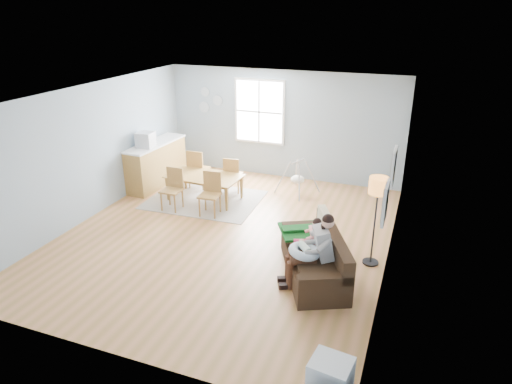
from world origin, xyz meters
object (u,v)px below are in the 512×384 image
at_px(toddler, 311,235).
at_px(floor_lamp, 378,193).
at_px(baby_swing, 298,179).
at_px(storage_cube, 329,379).
at_px(chair_nw, 197,167).
at_px(chair_ne, 232,173).
at_px(monitor, 145,140).
at_px(chair_se, 211,191).
at_px(dining_table, 204,188).
at_px(father, 314,248).
at_px(sofa, 317,260).
at_px(chair_sw, 173,186).
at_px(counter, 156,163).

relative_size(toddler, floor_lamp, 0.47).
relative_size(floor_lamp, baby_swing, 1.52).
xyz_separation_m(storage_cube, chair_nw, (-4.33, 5.16, 0.30)).
bearing_deg(chair_ne, monitor, -165.79).
relative_size(chair_se, chair_ne, 1.05).
distance_m(chair_se, chair_nw, 1.50).
bearing_deg(storage_cube, floor_lamp, 88.88).
relative_size(dining_table, chair_se, 1.80).
bearing_deg(toddler, chair_nw, 143.01).
bearing_deg(father, floor_lamp, 50.98).
bearing_deg(monitor, floor_lamp, -16.33).
bearing_deg(sofa, toddler, 136.94).
bearing_deg(floor_lamp, monitor, 163.67).
bearing_deg(floor_lamp, toddler, -149.62).
distance_m(sofa, father, 0.48).
bearing_deg(chair_nw, father, -40.12).
distance_m(toddler, chair_sw, 3.67).
bearing_deg(chair_se, counter, 151.43).
relative_size(toddler, chair_nw, 0.76).
bearing_deg(storage_cube, toddler, 108.86).
bearing_deg(chair_ne, dining_table, -124.08).
bearing_deg(floor_lamp, chair_nw, 154.95).
relative_size(toddler, chair_sw, 0.81).
distance_m(chair_ne, counter, 1.97).
height_order(toddler, monitor, monitor).
bearing_deg(floor_lamp, father, -129.02).
height_order(chair_se, monitor, monitor).
bearing_deg(floor_lamp, chair_sw, 169.09).
relative_size(father, toddler, 1.66).
distance_m(chair_sw, chair_se, 0.88).
relative_size(floor_lamp, chair_nw, 1.63).
bearing_deg(chair_nw, sofa, -37.25).
xyz_separation_m(sofa, chair_ne, (-2.69, 2.78, 0.22)).
distance_m(storage_cube, chair_sw, 5.83).
relative_size(father, chair_nw, 1.26).
relative_size(chair_ne, counter, 0.46).
xyz_separation_m(dining_table, chair_se, (0.46, -0.59, 0.23)).
bearing_deg(chair_se, storage_cube, -49.59).
bearing_deg(monitor, chair_se, -19.96).
bearing_deg(dining_table, counter, 164.87).
bearing_deg(monitor, dining_table, -5.01).
distance_m(chair_sw, monitor, 1.54).
distance_m(storage_cube, baby_swing, 6.06).
height_order(sofa, father, father).
distance_m(toddler, chair_se, 2.89).
relative_size(father, chair_se, 1.33).
relative_size(father, floor_lamp, 0.77).
distance_m(floor_lamp, chair_nw, 4.90).
relative_size(storage_cube, chair_ne, 0.57).
bearing_deg(chair_ne, storage_cube, -56.65).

